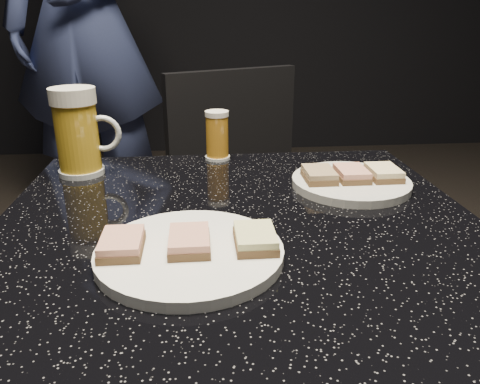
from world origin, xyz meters
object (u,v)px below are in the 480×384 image
(plate_large, at_px, (190,253))
(beer_mug, at_px, (78,132))
(beer_tumbler, at_px, (217,136))
(patron, at_px, (84,24))
(chair, at_px, (253,206))
(plate_small, at_px, (351,183))
(table, at_px, (240,362))

(plate_large, xyz_separation_m, beer_mug, (-0.20, 0.34, 0.07))
(beer_tumbler, bearing_deg, patron, 111.48)
(beer_mug, height_order, chair, beer_mug)
(plate_large, distance_m, patron, 1.83)
(plate_small, height_order, chair, chair)
(table, height_order, beer_mug, beer_mug)
(table, distance_m, beer_tumbler, 0.43)
(patron, relative_size, beer_tumbler, 19.94)
(plate_small, relative_size, beer_mug, 1.27)
(plate_large, bearing_deg, patron, 105.22)
(chair, bearing_deg, patron, 122.35)
(chair, bearing_deg, plate_large, -102.68)
(beer_mug, bearing_deg, beer_tumbler, 15.66)
(patron, height_order, beer_mug, patron)
(plate_small, relative_size, table, 0.27)
(beer_mug, xyz_separation_m, beer_tumbler, (0.25, 0.07, -0.03))
(plate_small, relative_size, patron, 0.10)
(table, height_order, beer_tumbler, beer_tumbler)
(chair, bearing_deg, plate_small, -78.26)
(patron, height_order, table, patron)
(plate_small, height_order, patron, patron)
(table, relative_size, beer_mug, 4.75)
(table, bearing_deg, plate_small, 33.89)
(chair, bearing_deg, beer_tumbler, -108.91)
(patron, bearing_deg, table, -64.44)
(plate_small, bearing_deg, patron, 116.13)
(table, relative_size, beer_tumbler, 7.65)
(patron, xyz_separation_m, beer_tumbler, (0.53, -1.35, -0.18))
(plate_small, bearing_deg, beer_tumbler, 140.39)
(table, xyz_separation_m, beer_tumbler, (-0.02, 0.32, 0.29))
(plate_large, relative_size, beer_tumbler, 2.34)
(plate_small, relative_size, chair, 0.23)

